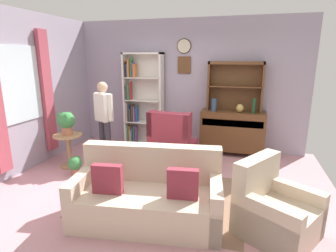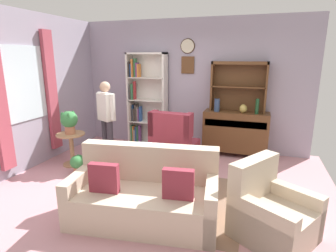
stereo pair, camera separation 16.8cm
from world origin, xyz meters
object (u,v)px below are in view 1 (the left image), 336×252
Objects in this scene: armchair_floral at (274,211)px; potted_plant_small at (75,164)px; plant_stand at (69,147)px; book_stack at (178,158)px; bookshelf at (141,101)px; sideboard_hutch at (235,79)px; coffee_table at (170,166)px; vase_tall at (214,105)px; vase_round at (240,108)px; bottle_wine at (254,106)px; person_reading at (104,116)px; potted_plant_large at (66,122)px; wingback_chair at (172,145)px; couch_floral at (148,196)px; sideboard at (232,131)px.

armchair_floral reaches higher than potted_plant_small.
plant_stand reaches higher than book_stack.
potted_plant_small is (0.32, -0.29, -0.19)m from plant_stand.
bookshelf is at bearing 134.94° from armchair_floral.
coffee_table is at bearing -113.40° from sideboard_hutch.
bookshelf is at bearing 174.35° from vase_tall.
bottle_wine reaches higher than vase_round.
person_reading reaches higher than book_stack.
vase_round is 1.96m from book_stack.
sideboard_hutch is 1.04× the size of armchair_floral.
potted_plant_large is at bearing -153.51° from vase_round.
vase_tall is at bearing 39.19° from potted_plant_small.
bottle_wine is at bearing -4.08° from bookshelf.
potted_plant_large is 0.27× the size of person_reading.
wingback_chair reaches higher than armchair_floral.
person_reading is (-1.30, -0.20, 0.52)m from wingback_chair.
potted_plant_large is at bearing 162.94° from armchair_floral.
wingback_chair is at bearing -44.29° from bookshelf.
bottle_wine is 0.29× the size of armchair_floral.
vase_round is (0.13, -0.18, -0.55)m from sideboard_hutch.
vase_round is 0.27× the size of plant_stand.
plant_stand reaches higher than potted_plant_small.
coffee_table is (0.02, 0.94, 0.04)m from couch_floral.
potted_plant_large is 0.69m from person_reading.
vase_round reaches higher than coffee_table.
coffee_table is (2.03, -0.26, -0.52)m from potted_plant_large.
person_reading is (-0.27, -1.20, -0.12)m from bookshelf.
wingback_chair is (-1.44, -0.82, -0.69)m from bottle_wine.
sideboard_hutch is 0.67m from vase_tall.
plant_stand is (-2.87, -1.55, -0.13)m from sideboard.
couch_floral is 1.81× the size of wingback_chair.
vase_tall is at bearing -154.11° from sideboard_hutch.
sideboard_hutch is at bearing 68.77° from book_stack.
person_reading is at bearing 158.70° from book_stack.
couch_floral reaches higher than armchair_floral.
book_stack is at bearing -112.42° from sideboard.
couch_floral is 1.93m from potted_plant_small.
vase_round is at bearing 1.49° from vase_tall.
person_reading is (-2.35, -1.11, 0.40)m from sideboard.
coffee_table reaches higher than potted_plant_small.
couch_floral is (-0.86, -2.76, -0.20)m from sideboard.
coffee_table is (1.71, 0.02, 0.16)m from potted_plant_small.
book_stack is at bearing -5.32° from plant_stand.
bookshelf is 2.14m from sideboard.
wingback_chair is 1.93m from plant_stand.
bookshelf reaches higher than bottle_wine.
sideboard_hutch reaches higher than armchair_floral.
sideboard_hutch is 2.73m from person_reading.
wingback_chair is (1.02, -1.00, -0.64)m from bookshelf.
vase_round is at bearing 61.18° from coffee_table.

